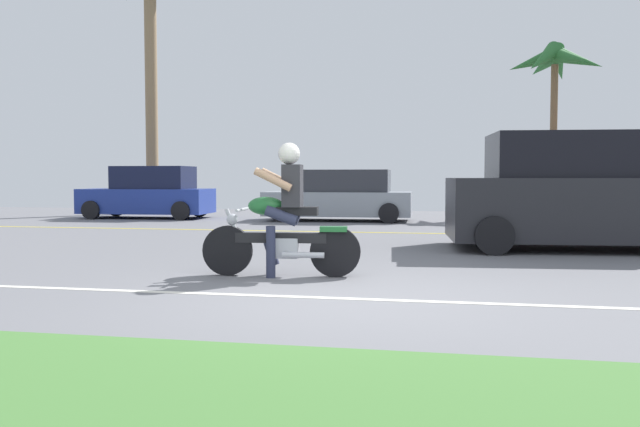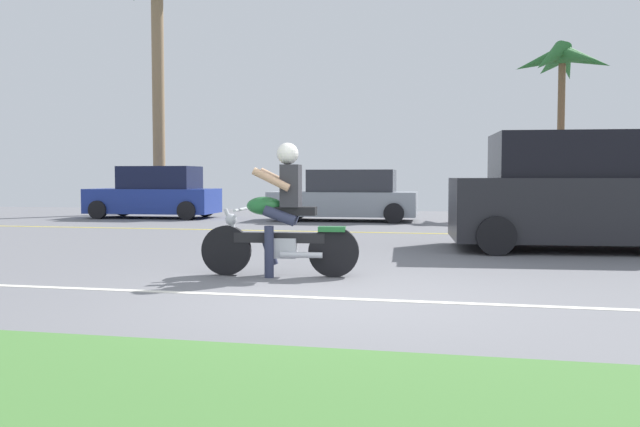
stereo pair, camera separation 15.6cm
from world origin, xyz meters
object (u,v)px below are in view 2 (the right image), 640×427
Objects in this scene: palm_tree_0 at (562,67)px; parked_car_1 at (346,197)px; suv_nearby at (585,193)px; motorcyclist at (281,220)px; parked_car_0 at (155,194)px; parked_car_2 at (569,196)px.

parked_car_1 is at bearing -150.34° from palm_tree_0.
suv_nearby is 8.60m from parked_car_1.
palm_tree_0 reaches higher than suv_nearby.
motorcyclist is at bearing -110.55° from palm_tree_0.
parked_car_0 is 1.06× the size of parked_car_2.
palm_tree_0 is at bearing 69.45° from motorcyclist.
motorcyclist is at bearing -115.33° from parked_car_2.
parked_car_1 is at bearing 95.24° from motorcyclist.
palm_tree_0 is at bearing 15.97° from parked_car_0.
parked_car_0 is 12.19m from parked_car_2.
palm_tree_0 is at bearing 84.39° from suv_nearby.
suv_nearby is at bearing -95.61° from palm_tree_0.
motorcyclist reaches higher than parked_car_0.
parked_car_1 is 6.16m from parked_car_2.
parked_car_2 is 0.67× the size of palm_tree_0.
parked_car_2 reaches higher than parked_car_1.
parked_car_2 is at bearing 83.39° from suv_nearby.
motorcyclist is 5.96m from suv_nearby.
suv_nearby is 1.20× the size of parked_car_0.
palm_tree_0 is (0.22, 3.45, 4.05)m from parked_car_2.
palm_tree_0 reaches higher than motorcyclist.
parked_car_1 is 8.41m from palm_tree_0.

